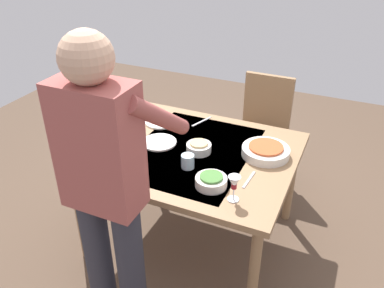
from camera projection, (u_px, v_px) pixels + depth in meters
ground_plane at (192, 235)px, 2.94m from camera, size 6.00×6.00×0.00m
dining_table at (192, 160)px, 2.61m from camera, size 1.31×1.09×0.72m
chair_near at (263, 124)px, 3.32m from camera, size 0.40×0.40×0.91m
person_server at (107, 186)px, 1.84m from camera, size 0.42×0.61×1.69m
wine_bottle at (111, 135)px, 2.53m from camera, size 0.07×0.07×0.30m
wine_glass_left at (234, 184)px, 2.09m from camera, size 0.07×0.07×0.15m
water_cup_near_left at (188, 161)px, 2.39m from camera, size 0.08×0.08×0.09m
water_cup_near_right at (122, 159)px, 2.41m from camera, size 0.07×0.07×0.09m
serving_bowl_pasta at (266, 151)px, 2.51m from camera, size 0.30×0.30×0.07m
side_bowl_salad at (211, 181)px, 2.23m from camera, size 0.18×0.18×0.07m
side_bowl_bread at (199, 147)px, 2.55m from camera, size 0.16×0.16×0.07m
dinner_plate_near at (159, 142)px, 2.65m from camera, size 0.23×0.23×0.01m
dinner_plate_far at (161, 122)px, 2.91m from camera, size 0.23×0.23×0.01m
table_knife at (202, 121)px, 2.92m from camera, size 0.08×0.19×0.00m
table_fork at (249, 180)px, 2.30m from camera, size 0.03×0.18×0.00m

